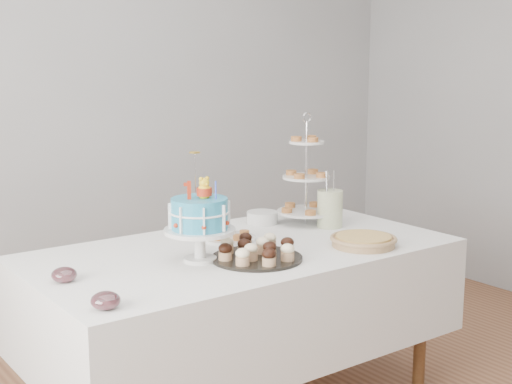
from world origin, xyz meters
TOP-DOWN VIEW (x-y plane):
  - walls at (0.00, 0.00)m, footprint 5.04×4.04m
  - table at (0.00, 0.30)m, footprint 1.92×1.02m
  - birthday_cake at (-0.27, 0.22)m, footprint 0.30×0.30m
  - cupcake_tray at (-0.06, 0.10)m, footprint 0.39×0.39m
  - pie at (0.47, -0.01)m, footprint 0.31×0.31m
  - tiered_stand at (0.55, 0.49)m, footprint 0.30×0.30m
  - plate_stack at (0.37, 0.63)m, footprint 0.16×0.16m
  - pastry_plate at (0.04, 0.46)m, footprint 0.26×0.26m
  - jam_bowl_a at (-0.84, -0.09)m, footprint 0.10×0.10m
  - jam_bowl_b at (-0.84, 0.29)m, footprint 0.10×0.10m
  - utensil_pitcher at (0.60, 0.37)m, footprint 0.14×0.13m

SIDE VIEW (x-z plane):
  - table at x=0.00m, z-range 0.16..0.93m
  - pastry_plate at x=0.04m, z-range 0.77..0.81m
  - jam_bowl_b at x=-0.84m, z-range 0.77..0.83m
  - pie at x=0.47m, z-range 0.77..0.82m
  - jam_bowl_a at x=-0.84m, z-range 0.77..0.83m
  - plate_stack at x=0.37m, z-range 0.77..0.83m
  - cupcake_tray at x=-0.06m, z-range 0.77..0.86m
  - utensil_pitcher at x=0.60m, z-range 0.73..1.02m
  - birthday_cake at x=-0.27m, z-range 0.66..1.13m
  - tiered_stand at x=0.55m, z-range 0.72..1.30m
  - walls at x=0.00m, z-range 0.00..2.70m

